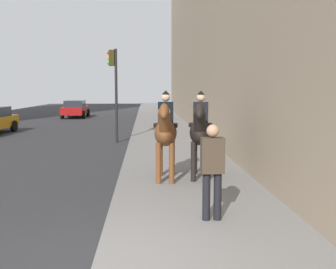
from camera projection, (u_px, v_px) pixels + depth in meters
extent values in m
cube|color=slate|center=(224.00, 269.00, 5.35)|extent=(120.00, 3.51, 0.12)
ellipsoid|color=brown|center=(166.00, 133.00, 10.19)|extent=(1.54, 0.69, 0.66)
cylinder|color=brown|center=(172.00, 163.00, 9.82)|extent=(0.13, 0.13, 1.01)
cylinder|color=brown|center=(158.00, 163.00, 9.83)|extent=(0.13, 0.13, 1.01)
cylinder|color=brown|center=(172.00, 157.00, 10.71)|extent=(0.13, 0.13, 1.01)
cylinder|color=brown|center=(160.00, 157.00, 10.72)|extent=(0.13, 0.13, 1.01)
cylinder|color=brown|center=(164.00, 121.00, 9.38)|extent=(0.65, 0.33, 0.68)
ellipsoid|color=brown|center=(164.00, 111.00, 9.15)|extent=(0.64, 0.27, 0.49)
cylinder|color=black|center=(167.00, 133.00, 10.91)|extent=(0.29, 0.12, 0.55)
cube|color=black|center=(166.00, 125.00, 10.22)|extent=(0.49, 0.64, 0.08)
cube|color=black|center=(166.00, 113.00, 10.18)|extent=(0.31, 0.40, 0.55)
sphere|color=#D8AD8C|center=(166.00, 97.00, 10.14)|extent=(0.22, 0.22, 0.22)
cone|color=black|center=(166.00, 92.00, 10.12)|extent=(0.22, 0.22, 0.10)
ellipsoid|color=black|center=(201.00, 132.00, 10.41)|extent=(1.57, 0.80, 0.66)
cylinder|color=black|center=(206.00, 162.00, 10.02)|extent=(0.13, 0.13, 1.00)
cylinder|color=black|center=(193.00, 162.00, 10.06)|extent=(0.13, 0.13, 1.00)
cylinder|color=black|center=(207.00, 156.00, 10.91)|extent=(0.13, 0.13, 1.00)
cylinder|color=black|center=(195.00, 156.00, 10.95)|extent=(0.13, 0.13, 1.00)
cylinder|color=black|center=(200.00, 121.00, 9.61)|extent=(0.67, 0.38, 0.68)
ellipsoid|color=black|center=(200.00, 111.00, 9.37)|extent=(0.65, 0.32, 0.49)
cylinder|color=black|center=(201.00, 133.00, 11.12)|extent=(0.29, 0.14, 0.55)
cube|color=black|center=(201.00, 125.00, 10.44)|extent=(0.53, 0.66, 0.08)
cube|color=black|center=(201.00, 113.00, 10.40)|extent=(0.34, 0.42, 0.55)
sphere|color=#D8AD8C|center=(201.00, 97.00, 10.35)|extent=(0.22, 0.22, 0.22)
cone|color=black|center=(201.00, 93.00, 10.34)|extent=(0.23, 0.23, 0.10)
cylinder|color=black|center=(206.00, 196.00, 7.11)|extent=(0.14, 0.14, 0.85)
cylinder|color=black|center=(218.00, 196.00, 7.12)|extent=(0.14, 0.14, 0.85)
cube|color=#3F3326|center=(212.00, 155.00, 7.03)|extent=(0.26, 0.40, 0.62)
sphere|color=tan|center=(213.00, 131.00, 6.98)|extent=(0.22, 0.22, 0.22)
cube|color=maroon|center=(76.00, 110.00, 33.84)|extent=(4.43, 1.70, 0.60)
cube|color=#262D38|center=(75.00, 104.00, 33.52)|extent=(2.06, 1.49, 0.52)
cylinder|color=black|center=(69.00, 113.00, 35.19)|extent=(0.64, 0.22, 0.64)
cylinder|color=black|center=(88.00, 113.00, 35.29)|extent=(0.64, 0.22, 0.64)
cylinder|color=black|center=(62.00, 115.00, 32.47)|extent=(0.64, 0.22, 0.64)
cylinder|color=black|center=(83.00, 115.00, 32.57)|extent=(0.64, 0.22, 0.64)
cylinder|color=black|center=(14.00, 126.00, 22.78)|extent=(0.65, 0.25, 0.64)
cylinder|color=black|center=(116.00, 96.00, 18.03)|extent=(0.12, 0.12, 4.17)
cube|color=#2D280C|center=(112.00, 58.00, 17.83)|extent=(0.20, 0.24, 0.70)
sphere|color=red|center=(109.00, 53.00, 17.79)|extent=(0.14, 0.14, 0.14)
sphere|color=orange|center=(109.00, 58.00, 17.82)|extent=(0.14, 0.14, 0.14)
sphere|color=green|center=(109.00, 63.00, 17.84)|extent=(0.14, 0.14, 0.14)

